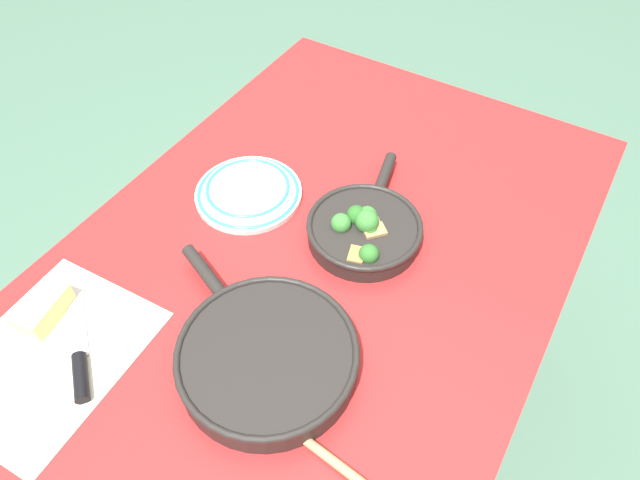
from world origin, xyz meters
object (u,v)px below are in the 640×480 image
skillet_eggs (267,356)px  grater_knife (79,356)px  cheese_block (43,309)px  dinner_plate_stack (248,191)px  skillet_broccoli (364,229)px  wooden_spoon (314,446)px

skillet_eggs → grater_knife: skillet_eggs is taller
cheese_block → dinner_plate_stack: (-0.43, 0.13, -0.01)m
skillet_broccoli → wooden_spoon: bearing=-174.7°
skillet_broccoli → cheese_block: bearing=125.9°
skillet_broccoli → dinner_plate_stack: skillet_broccoli is taller
skillet_broccoli → grater_knife: skillet_broccoli is taller
skillet_eggs → cheese_block: skillet_eggs is taller
cheese_block → skillet_broccoli: bearing=139.1°
wooden_spoon → dinner_plate_stack: size_ratio=1.60×
grater_knife → dinner_plate_stack: dinner_plate_stack is taller
cheese_block → grater_knife: bearing=75.3°
skillet_broccoli → dinner_plate_stack: 0.26m
skillet_broccoli → wooden_spoon: skillet_broccoli is taller
grater_knife → skillet_broccoli: bearing=-80.3°
grater_knife → skillet_eggs: bearing=-111.0°
skillet_broccoli → skillet_eggs: skillet_broccoli is taller
skillet_eggs → grater_knife: 0.31m
skillet_eggs → cheese_block: bearing=40.3°
skillet_broccoli → cheese_block: (0.45, -0.39, -0.01)m
grater_knife → cheese_block: bearing=24.7°
skillet_eggs → dinner_plate_stack: skillet_eggs is taller
grater_knife → cheese_block: (-0.03, -0.11, 0.01)m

